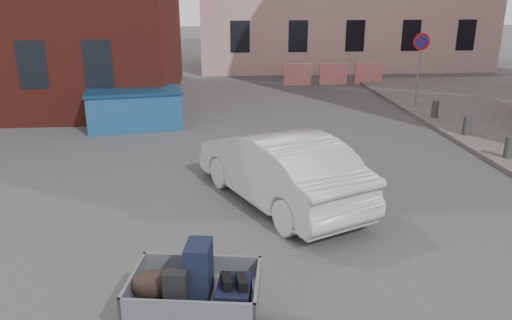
{
  "coord_description": "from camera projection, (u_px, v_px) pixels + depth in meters",
  "views": [
    {
      "loc": [
        -1.42,
        -8.08,
        4.1
      ],
      "look_at": [
        -0.65,
        0.85,
        1.1
      ],
      "focal_mm": 35.0,
      "sensor_mm": 36.0,
      "label": 1
    }
  ],
  "objects": [
    {
      "name": "ground",
      "position": [
        296.0,
        231.0,
        9.04
      ],
      "size": [
        120.0,
        120.0,
        0.0
      ],
      "primitive_type": "plane",
      "color": "#38383A",
      "rests_on": "ground"
    },
    {
      "name": "silver_car",
      "position": [
        279.0,
        167.0,
        10.11
      ],
      "size": [
        3.35,
        4.79,
        1.5
      ],
      "primitive_type": "imported",
      "rotation": [
        0.0,
        0.0,
        3.58
      ],
      "color": "silver",
      "rests_on": "ground"
    },
    {
      "name": "no_parking_sign",
      "position": [
        420.0,
        55.0,
        17.85
      ],
      "size": [
        0.6,
        0.09,
        2.65
      ],
      "color": "gray",
      "rests_on": "sidewalk"
    },
    {
      "name": "trailer",
      "position": [
        194.0,
        288.0,
        6.21
      ],
      "size": [
        1.75,
        1.91,
        1.2
      ],
      "rotation": [
        0.0,
        0.0,
        -0.15
      ],
      "color": "black",
      "rests_on": "ground"
    },
    {
      "name": "bollards",
      "position": [
        509.0,
        147.0,
        12.62
      ],
      "size": [
        0.22,
        9.02,
        0.55
      ],
      "color": "#3A3A3D",
      "rests_on": "sidewalk"
    },
    {
      "name": "dumpster",
      "position": [
        135.0,
        109.0,
        15.79
      ],
      "size": [
        3.17,
        1.99,
        1.24
      ],
      "rotation": [
        0.0,
        0.0,
        0.16
      ],
      "color": "navy",
      "rests_on": "ground"
    },
    {
      "name": "barriers",
      "position": [
        333.0,
        74.0,
        23.4
      ],
      "size": [
        4.7,
        0.18,
        1.0
      ],
      "color": "red",
      "rests_on": "ground"
    }
  ]
}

